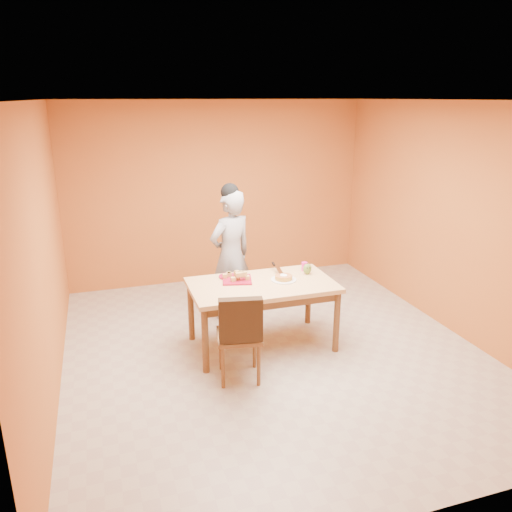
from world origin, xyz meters
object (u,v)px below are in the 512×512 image
object	(u,v)px
egg_ornament	(307,269)
magenta_glass	(304,266)
person	(231,256)
checker_tin	(306,266)
dining_chair	(240,334)
red_dinner_plate	(229,276)
pastry_platter	(237,280)
sponge_cake	(284,277)
dining_table	(262,291)

from	to	relation	value
egg_ornament	magenta_glass	world-z (taller)	egg_ornament
person	checker_tin	world-z (taller)	person
egg_ornament	checker_tin	bearing A→B (deg)	53.83
dining_chair	red_dinner_plate	distance (m)	0.96
pastry_platter	magenta_glass	xyz separation A→B (m)	(0.85, 0.08, 0.04)
person	sponge_cake	bearing A→B (deg)	92.72
person	sponge_cake	size ratio (longest dim) A/B	8.53
egg_ornament	checker_tin	size ratio (longest dim) A/B	1.17
person	magenta_glass	distance (m)	0.96
dining_table	egg_ornament	bearing A→B (deg)	11.84
red_dinner_plate	sponge_cake	world-z (taller)	sponge_cake
sponge_cake	checker_tin	xyz separation A→B (m)	(0.42, 0.34, -0.02)
dining_table	dining_chair	distance (m)	0.77
red_dinner_plate	egg_ornament	size ratio (longest dim) A/B	1.85
dining_chair	pastry_platter	xyz separation A→B (m)	(0.19, 0.77, 0.28)
dining_table	red_dinner_plate	bearing A→B (deg)	134.81
pastry_platter	sponge_cake	world-z (taller)	sponge_cake
dining_table	dining_chair	xyz separation A→B (m)	(-0.44, -0.61, -0.17)
dining_table	dining_chair	size ratio (longest dim) A/B	1.69
person	magenta_glass	world-z (taller)	person
dining_chair	egg_ornament	size ratio (longest dim) A/B	7.57
magenta_glass	red_dinner_plate	bearing A→B (deg)	176.45
dining_table	pastry_platter	distance (m)	0.31
pastry_platter	red_dinner_plate	distance (m)	0.15
dining_chair	pastry_platter	distance (m)	0.85
sponge_cake	magenta_glass	bearing A→B (deg)	33.51
sponge_cake	egg_ornament	world-z (taller)	egg_ornament
checker_tin	dining_chair	bearing A→B (deg)	-139.34
checker_tin	sponge_cake	bearing A→B (deg)	-141.36
red_dinner_plate	egg_ornament	bearing A→B (deg)	-11.31
dining_table	person	world-z (taller)	person
dining_chair	red_dinner_plate	world-z (taller)	dining_chair
pastry_platter	magenta_glass	distance (m)	0.86
sponge_cake	magenta_glass	world-z (taller)	magenta_glass
sponge_cake	egg_ornament	xyz separation A→B (m)	(0.33, 0.11, 0.03)
egg_ornament	checker_tin	xyz separation A→B (m)	(0.09, 0.23, -0.05)
dining_table	checker_tin	bearing A→B (deg)	27.24
pastry_platter	red_dinner_plate	bearing A→B (deg)	112.91
red_dinner_plate	pastry_platter	bearing A→B (deg)	-67.09
dining_chair	pastry_platter	bearing A→B (deg)	86.71
sponge_cake	checker_tin	bearing A→B (deg)	38.64
person	egg_ornament	xyz separation A→B (m)	(0.72, -0.73, -0.01)
person	pastry_platter	bearing A→B (deg)	58.48
dining_chair	pastry_platter	size ratio (longest dim) A/B	2.97
sponge_cake	egg_ornament	size ratio (longest dim) A/B	1.56
dining_chair	sponge_cake	xyz separation A→B (m)	(0.70, 0.62, 0.30)
red_dinner_plate	checker_tin	bearing A→B (deg)	2.71
pastry_platter	checker_tin	xyz separation A→B (m)	(0.92, 0.18, 0.01)
dining_table	dining_chair	bearing A→B (deg)	-125.66
checker_tin	egg_ornament	bearing A→B (deg)	-110.95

